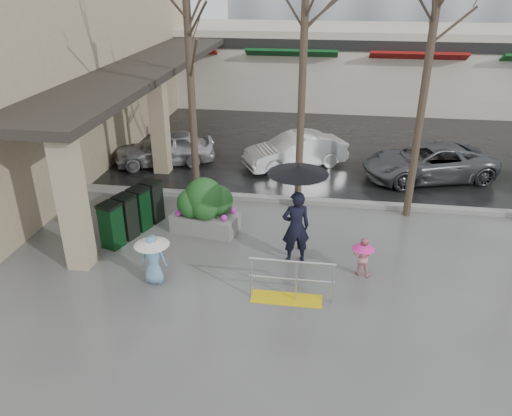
% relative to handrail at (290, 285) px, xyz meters
% --- Properties ---
extents(ground, '(120.00, 120.00, 0.00)m').
position_rel_handrail_xyz_m(ground, '(-1.36, 1.20, -0.38)').
color(ground, '#51514F').
rests_on(ground, ground).
extents(street_asphalt, '(120.00, 36.00, 0.01)m').
position_rel_handrail_xyz_m(street_asphalt, '(-1.36, 23.20, -0.37)').
color(street_asphalt, black).
rests_on(street_asphalt, ground).
extents(curb, '(120.00, 0.30, 0.15)m').
position_rel_handrail_xyz_m(curb, '(-1.36, 5.20, -0.30)').
color(curb, gray).
rests_on(curb, ground).
extents(near_building, '(6.00, 18.00, 8.00)m').
position_rel_handrail_xyz_m(near_building, '(-10.36, 9.20, 3.62)').
color(near_building, tan).
rests_on(near_building, ground).
extents(canopy_slab, '(2.80, 18.00, 0.25)m').
position_rel_handrail_xyz_m(canopy_slab, '(-6.16, 9.20, 3.25)').
color(canopy_slab, '#2D2823').
rests_on(canopy_slab, pillar_front).
extents(pillar_front, '(0.55, 0.55, 3.50)m').
position_rel_handrail_xyz_m(pillar_front, '(-5.26, 0.70, 1.37)').
color(pillar_front, tan).
rests_on(pillar_front, ground).
extents(pillar_back, '(0.55, 0.55, 3.50)m').
position_rel_handrail_xyz_m(pillar_back, '(-5.26, 7.20, 1.37)').
color(pillar_back, tan).
rests_on(pillar_back, ground).
extents(storefront_row, '(34.00, 6.74, 4.00)m').
position_rel_handrail_xyz_m(storefront_row, '(0.64, 19.17, 1.64)').
color(storefront_row, beige).
rests_on(storefront_row, ground).
extents(handrail, '(1.90, 0.50, 1.03)m').
position_rel_handrail_xyz_m(handrail, '(0.00, 0.00, 0.00)').
color(handrail, yellow).
rests_on(handrail, ground).
extents(tree_west, '(3.20, 3.20, 6.80)m').
position_rel_handrail_xyz_m(tree_west, '(-3.36, 4.80, 4.71)').
color(tree_west, '#382B21').
rests_on(tree_west, ground).
extents(tree_midwest, '(3.20, 3.20, 7.00)m').
position_rel_handrail_xyz_m(tree_midwest, '(-0.16, 4.80, 4.86)').
color(tree_midwest, '#382B21').
rests_on(tree_midwest, ground).
extents(tree_mideast, '(3.20, 3.20, 6.50)m').
position_rel_handrail_xyz_m(tree_mideast, '(3.14, 4.80, 4.48)').
color(tree_mideast, '#382B21').
rests_on(tree_mideast, ground).
extents(woman, '(1.48, 1.48, 2.61)m').
position_rel_handrail_xyz_m(woman, '(-0.01, 1.68, 1.17)').
color(woman, black).
rests_on(woman, ground).
extents(child_pink, '(0.55, 0.55, 0.99)m').
position_rel_handrail_xyz_m(child_pink, '(1.64, 1.30, 0.19)').
color(child_pink, pink).
rests_on(child_pink, ground).
extents(child_blue, '(0.82, 0.82, 1.23)m').
position_rel_handrail_xyz_m(child_blue, '(-3.21, 0.24, 0.38)').
color(child_blue, '#6696B6').
rests_on(child_blue, ground).
extents(planter, '(1.96, 1.23, 1.59)m').
position_rel_handrail_xyz_m(planter, '(-2.63, 2.95, 0.38)').
color(planter, gray).
rests_on(planter, ground).
extents(news_boxes, '(1.19, 2.27, 1.24)m').
position_rel_handrail_xyz_m(news_boxes, '(-4.59, 2.53, 0.25)').
color(news_boxes, '#0B3415').
rests_on(news_boxes, ground).
extents(car_a, '(3.98, 2.64, 1.26)m').
position_rel_handrail_xyz_m(car_a, '(-5.41, 7.96, 0.25)').
color(car_a, '#B1B1B6').
rests_on(car_a, ground).
extents(car_b, '(3.99, 3.02, 1.26)m').
position_rel_handrail_xyz_m(car_b, '(-0.52, 8.40, 0.25)').
color(car_b, silver).
rests_on(car_b, ground).
extents(car_c, '(4.94, 3.28, 1.26)m').
position_rel_handrail_xyz_m(car_c, '(4.20, 7.87, 0.25)').
color(car_c, '#515458').
rests_on(car_c, ground).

